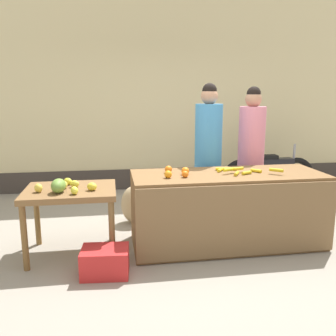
{
  "coord_description": "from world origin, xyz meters",
  "views": [
    {
      "loc": [
        -0.88,
        -3.7,
        1.68
      ],
      "look_at": [
        -0.26,
        0.15,
        0.87
      ],
      "focal_mm": 38.35,
      "sensor_mm": 36.0,
      "label": 1
    }
  ],
  "objects_px": {
    "produce_crate": "(105,262)",
    "produce_sack": "(135,205)",
    "parked_motorcycle": "(269,173)",
    "vendor_woman_pink_shirt": "(251,155)",
    "vendor_woman_blue_shirt": "(208,156)"
  },
  "relations": [
    {
      "from": "vendor_woman_blue_shirt",
      "to": "produce_sack",
      "type": "distance_m",
      "value": 1.16
    },
    {
      "from": "vendor_woman_pink_shirt",
      "to": "produce_crate",
      "type": "distance_m",
      "value": 2.38
    },
    {
      "from": "produce_crate",
      "to": "vendor_woman_blue_shirt",
      "type": "bearing_deg",
      "value": 41.66
    },
    {
      "from": "vendor_woman_blue_shirt",
      "to": "produce_sack",
      "type": "height_order",
      "value": "vendor_woman_blue_shirt"
    },
    {
      "from": "parked_motorcycle",
      "to": "produce_sack",
      "type": "height_order",
      "value": "parked_motorcycle"
    },
    {
      "from": "vendor_woman_blue_shirt",
      "to": "vendor_woman_pink_shirt",
      "type": "relative_size",
      "value": 1.02
    },
    {
      "from": "produce_crate",
      "to": "produce_sack",
      "type": "relative_size",
      "value": 0.88
    },
    {
      "from": "produce_crate",
      "to": "produce_sack",
      "type": "bearing_deg",
      "value": 74.65
    },
    {
      "from": "parked_motorcycle",
      "to": "produce_crate",
      "type": "relative_size",
      "value": 3.64
    },
    {
      "from": "vendor_woman_pink_shirt",
      "to": "produce_sack",
      "type": "relative_size",
      "value": 3.53
    },
    {
      "from": "parked_motorcycle",
      "to": "produce_sack",
      "type": "bearing_deg",
      "value": -158.54
    },
    {
      "from": "vendor_woman_blue_shirt",
      "to": "vendor_woman_pink_shirt",
      "type": "height_order",
      "value": "vendor_woman_blue_shirt"
    },
    {
      "from": "vendor_woman_pink_shirt",
      "to": "parked_motorcycle",
      "type": "relative_size",
      "value": 1.11
    },
    {
      "from": "parked_motorcycle",
      "to": "produce_sack",
      "type": "xyz_separation_m",
      "value": [
        -2.27,
        -0.89,
        -0.15
      ]
    },
    {
      "from": "vendor_woman_pink_shirt",
      "to": "parked_motorcycle",
      "type": "xyz_separation_m",
      "value": [
        0.74,
        1.02,
        -0.49
      ]
    }
  ]
}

